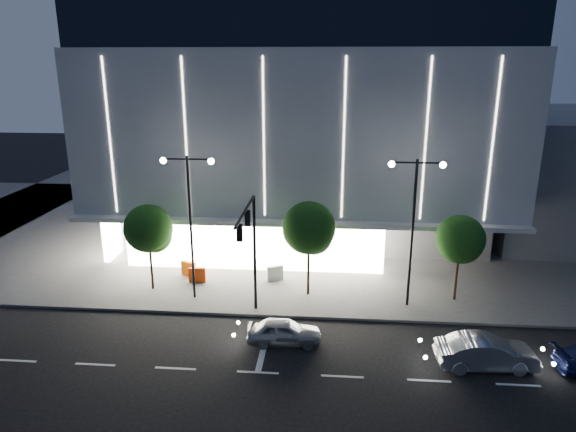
# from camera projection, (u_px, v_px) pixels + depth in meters

# --- Properties ---
(ground) EXTENTS (160.00, 160.00, 0.00)m
(ground) POSITION_uv_depth(u_px,v_px,m) (223.00, 353.00, 25.94)
(ground) COLOR black
(ground) RESTS_ON ground
(sidewalk_museum) EXTENTS (70.00, 40.00, 0.15)m
(sidewalk_museum) POSITION_uv_depth(u_px,v_px,m) (327.00, 217.00, 48.43)
(sidewalk_museum) COLOR #474747
(sidewalk_museum) RESTS_ON ground
(museum) EXTENTS (30.00, 25.80, 18.00)m
(museum) POSITION_uv_depth(u_px,v_px,m) (305.00, 121.00, 44.32)
(museum) COLOR #4C4C51
(museum) RESTS_ON ground
(annex_building) EXTENTS (16.00, 20.00, 10.00)m
(annex_building) POSITION_uv_depth(u_px,v_px,m) (566.00, 170.00, 45.34)
(annex_building) COLOR #4C4C51
(annex_building) RESTS_ON ground
(traffic_mast) EXTENTS (0.33, 5.89, 7.07)m
(traffic_mast) POSITION_uv_depth(u_px,v_px,m) (250.00, 238.00, 27.60)
(traffic_mast) COLOR black
(traffic_mast) RESTS_ON ground
(street_lamp_west) EXTENTS (3.16, 0.36, 9.00)m
(street_lamp_west) POSITION_uv_depth(u_px,v_px,m) (190.00, 207.00, 30.19)
(street_lamp_west) COLOR black
(street_lamp_west) RESTS_ON ground
(street_lamp_east) EXTENTS (3.16, 0.36, 9.00)m
(street_lamp_east) POSITION_uv_depth(u_px,v_px,m) (414.00, 212.00, 29.16)
(street_lamp_east) COLOR black
(street_lamp_east) RESTS_ON ground
(tree_left) EXTENTS (3.02, 3.02, 5.72)m
(tree_left) POSITION_uv_depth(u_px,v_px,m) (149.00, 231.00, 31.95)
(tree_left) COLOR black
(tree_left) RESTS_ON ground
(tree_mid) EXTENTS (3.25, 3.25, 6.15)m
(tree_mid) POSITION_uv_depth(u_px,v_px,m) (309.00, 231.00, 31.07)
(tree_mid) COLOR black
(tree_mid) RESTS_ON ground
(tree_right) EXTENTS (2.91, 2.91, 5.51)m
(tree_right) POSITION_uv_depth(u_px,v_px,m) (460.00, 242.00, 30.49)
(tree_right) COLOR black
(tree_right) RESTS_ON ground
(car_lead) EXTENTS (3.94, 1.73, 1.32)m
(car_lead) POSITION_uv_depth(u_px,v_px,m) (284.00, 332.00, 26.73)
(car_lead) COLOR #9B9DA2
(car_lead) RESTS_ON ground
(car_second) EXTENTS (4.84, 1.98, 1.56)m
(car_second) POSITION_uv_depth(u_px,v_px,m) (486.00, 353.00, 24.58)
(car_second) COLOR #AAACB2
(car_second) RESTS_ON ground
(barrier_a) EXTENTS (1.11, 0.64, 1.00)m
(barrier_a) POSITION_uv_depth(u_px,v_px,m) (189.00, 269.00, 34.89)
(barrier_a) COLOR orange
(barrier_a) RESTS_ON sidewalk_museum
(barrier_c) EXTENTS (1.12, 0.35, 1.00)m
(barrier_c) POSITION_uv_depth(u_px,v_px,m) (197.00, 275.00, 33.87)
(barrier_c) COLOR red
(barrier_c) RESTS_ON sidewalk_museum
(barrier_d) EXTENTS (1.11, 0.68, 1.00)m
(barrier_d) POSITION_uv_depth(u_px,v_px,m) (275.00, 273.00, 34.16)
(barrier_d) COLOR silver
(barrier_d) RESTS_ON sidewalk_museum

